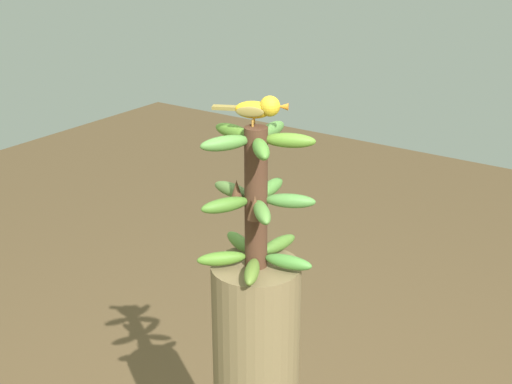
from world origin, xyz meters
name	(u,v)px	position (x,y,z in m)	size (l,w,h in m)	color
banana_bunch	(256,199)	(0.00, 0.00, 1.19)	(0.29, 0.28, 0.35)	#4C2D1E
perched_bird	(259,108)	(0.00, 0.02, 1.41)	(0.17, 0.09, 0.07)	#C68933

